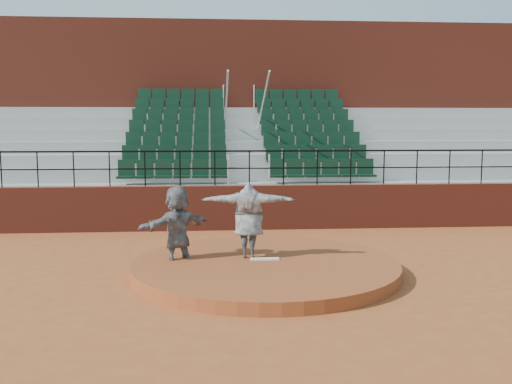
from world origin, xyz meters
TOP-DOWN VIEW (x-y plane):
  - ground at (0.00, 0.00)m, footprint 90.00×90.00m
  - pitchers_mound at (0.00, 0.00)m, footprint 5.50×5.50m
  - pitching_rubber at (0.00, 0.15)m, footprint 0.60×0.15m
  - boundary_wall at (0.00, 5.00)m, footprint 24.00×0.30m
  - wall_railing at (0.00, 5.00)m, footprint 24.04×0.05m
  - seating_deck at (0.00, 8.65)m, footprint 24.00×5.97m
  - press_box_facade at (0.00, 12.60)m, footprint 24.00×3.00m
  - pitcher at (-0.32, 0.39)m, footprint 2.03×0.76m
  - fielder at (-1.83, 0.42)m, footprint 1.67×1.40m

SIDE VIEW (x-z plane):
  - ground at x=0.00m, z-range 0.00..0.00m
  - pitchers_mound at x=0.00m, z-range 0.00..0.25m
  - pitching_rubber at x=0.00m, z-range 0.25..0.28m
  - boundary_wall at x=0.00m, z-range 0.00..1.30m
  - fielder at x=-1.83m, z-range 0.00..1.80m
  - pitcher at x=-0.32m, z-range 0.25..1.86m
  - seating_deck at x=0.00m, z-range -0.87..3.76m
  - wall_railing at x=0.00m, z-range 1.52..2.54m
  - press_box_facade at x=0.00m, z-range 0.00..7.10m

